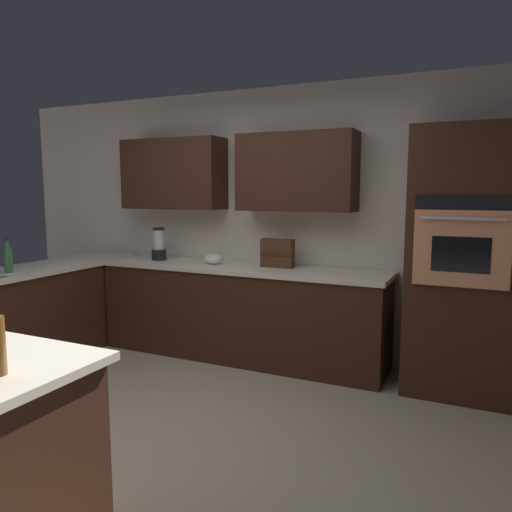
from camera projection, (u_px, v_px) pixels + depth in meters
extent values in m
plane|color=#9E937F|center=(136.00, 439.00, 3.23)|extent=(14.00, 14.00, 0.00)
cube|color=silver|center=(266.00, 222.00, 4.95)|extent=(6.00, 0.10, 2.60)
cube|color=#381E14|center=(296.00, 172.00, 4.52)|extent=(1.10, 0.34, 0.71)
cube|color=#381E14|center=(174.00, 174.00, 5.08)|extent=(1.10, 0.34, 0.71)
cube|color=#381E14|center=(241.00, 314.00, 4.76)|extent=(2.80, 0.60, 0.86)
cube|color=silver|center=(240.00, 268.00, 4.70)|extent=(2.84, 0.64, 0.04)
cube|color=#381E14|center=(12.00, 323.00, 4.43)|extent=(0.60, 2.90, 0.86)
cube|color=silver|center=(8.00, 274.00, 4.37)|extent=(0.64, 2.94, 0.04)
cube|color=#381E14|center=(462.00, 263.00, 3.86)|extent=(0.80, 0.60, 2.10)
cube|color=tan|center=(461.00, 249.00, 3.56)|extent=(0.66, 0.03, 0.56)
cube|color=black|center=(461.00, 255.00, 3.55)|extent=(0.40, 0.01, 0.26)
cube|color=black|center=(464.00, 203.00, 3.52)|extent=(0.66, 0.02, 0.11)
cylinder|color=silver|center=(462.00, 219.00, 3.50)|extent=(0.56, 0.02, 0.02)
cylinder|color=black|center=(159.00, 255.00, 5.10)|extent=(0.15, 0.15, 0.11)
cylinder|color=silver|center=(159.00, 240.00, 5.08)|extent=(0.11, 0.11, 0.20)
cylinder|color=black|center=(158.00, 229.00, 5.07)|extent=(0.12, 0.12, 0.03)
ellipsoid|color=white|center=(214.00, 259.00, 4.83)|extent=(0.19, 0.19, 0.10)
cube|color=#472B19|center=(277.00, 253.00, 4.61)|extent=(0.31, 0.10, 0.27)
cube|color=#472B19|center=(275.00, 254.00, 4.56)|extent=(0.30, 0.02, 0.02)
cylinder|color=#336B38|center=(8.00, 260.00, 4.31)|extent=(0.07, 0.07, 0.22)
cylinder|color=#336B38|center=(7.00, 244.00, 4.29)|extent=(0.03, 0.03, 0.06)
cylinder|color=black|center=(7.00, 240.00, 4.29)|extent=(0.04, 0.04, 0.02)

